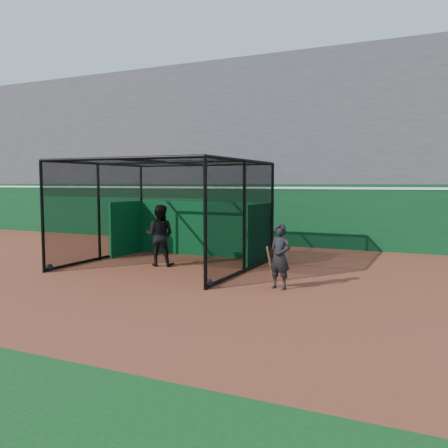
% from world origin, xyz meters
% --- Properties ---
extents(ground, '(120.00, 120.00, 0.00)m').
position_xyz_m(ground, '(0.00, 0.00, 0.00)').
color(ground, brown).
rests_on(ground, ground).
extents(outfield_wall, '(50.00, 0.50, 2.50)m').
position_xyz_m(outfield_wall, '(0.00, 8.50, 1.29)').
color(outfield_wall, '#0A3C1A').
rests_on(outfield_wall, ground).
extents(grandstand, '(50.00, 7.85, 8.95)m').
position_xyz_m(grandstand, '(0.00, 12.27, 4.48)').
color(grandstand, '#4C4C4F').
rests_on(grandstand, ground).
extents(batting_cage, '(5.26, 4.94, 3.18)m').
position_xyz_m(batting_cage, '(-1.09, 2.34, 1.59)').
color(batting_cage, black).
rests_on(batting_cage, ground).
extents(batter, '(1.07, 0.93, 1.89)m').
position_xyz_m(batter, '(-1.30, 2.27, 0.94)').
color(batter, black).
rests_on(batter, ground).
extents(on_deck_player, '(0.65, 0.49, 1.57)m').
position_xyz_m(on_deck_player, '(3.07, 0.76, 0.78)').
color(on_deck_player, black).
rests_on(on_deck_player, ground).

